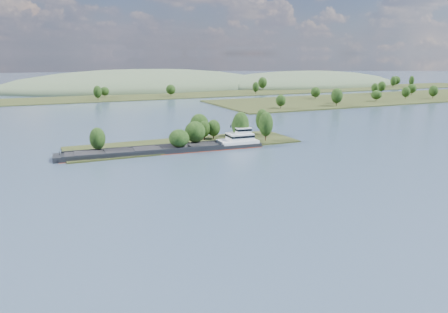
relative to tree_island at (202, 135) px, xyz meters
name	(u,v)px	position (x,y,z in m)	size (l,w,h in m)	color
ground	(247,181)	(-7.55, -59.08, -3.99)	(1800.00, 1800.00, 0.00)	#344A5A
tree_island	(202,135)	(0.00, 0.00, 0.00)	(100.00, 31.17, 15.20)	#273015
right_bank	(388,97)	(224.26, 120.50, -3.01)	(320.00, 90.00, 14.89)	#273015
back_shoreline	(115,97)	(2.43, 220.77, -3.32)	(900.00, 60.00, 15.22)	#273015
hill_east	(305,85)	(252.45, 290.92, -3.99)	(260.00, 140.00, 36.00)	#42563B
hill_west	(143,88)	(52.45, 320.92, -3.99)	(320.00, 160.00, 44.00)	#42563B
cargo_barge	(178,148)	(-14.17, -9.38, -2.57)	(83.95, 15.13, 11.29)	black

